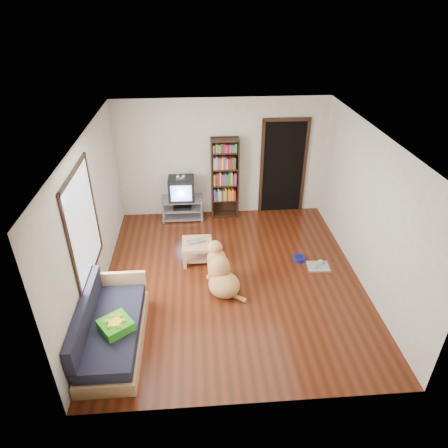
{
  "coord_description": "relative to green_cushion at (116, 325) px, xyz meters",
  "views": [
    {
      "loc": [
        -0.57,
        -5.62,
        4.45
      ],
      "look_at": [
        -0.12,
        0.4,
        0.9
      ],
      "focal_mm": 32.0,
      "sensor_mm": 36.0,
      "label": 1
    }
  ],
  "objects": [
    {
      "name": "wall_left",
      "position": [
        -0.5,
        1.52,
        0.81
      ],
      "size": [
        0.0,
        5.0,
        5.0
      ],
      "primitive_type": "plane",
      "rotation": [
        1.57,
        0.0,
        1.57
      ],
      "color": "beige",
      "rests_on": "ground"
    },
    {
      "name": "green_cushion",
      "position": [
        0.0,
        0.0,
        0.0
      ],
      "size": [
        0.55,
        0.55,
        0.13
      ],
      "primitive_type": "cube",
      "rotation": [
        0.0,
        0.0,
        0.63
      ],
      "color": "#22971B",
      "rests_on": "sofa"
    },
    {
      "name": "tv_stand",
      "position": [
        0.85,
        3.77,
        -0.22
      ],
      "size": [
        0.9,
        0.45,
        0.5
      ],
      "color": "#99999E",
      "rests_on": "ground"
    },
    {
      "name": "sofa",
      "position": [
        -0.12,
        0.13,
        -0.22
      ],
      "size": [
        0.8,
        1.8,
        0.8
      ],
      "color": "tan",
      "rests_on": "ground"
    },
    {
      "name": "wall_front",
      "position": [
        1.75,
        -0.98,
        0.81
      ],
      "size": [
        4.5,
        0.0,
        4.5
      ],
      "primitive_type": "plane",
      "rotation": [
        -1.57,
        0.0,
        0.0
      ],
      "color": "beige",
      "rests_on": "ground"
    },
    {
      "name": "crt_tv",
      "position": [
        0.85,
        3.79,
        0.26
      ],
      "size": [
        0.55,
        0.52,
        0.58
      ],
      "color": "black",
      "rests_on": "tv_stand"
    },
    {
      "name": "grey_rag",
      "position": [
        3.38,
        1.73,
        -0.47
      ],
      "size": [
        0.42,
        0.35,
        0.03
      ],
      "primitive_type": "cube",
      "rotation": [
        0.0,
        0.0,
        -0.08
      ],
      "color": "#9B9B9B",
      "rests_on": "ground"
    },
    {
      "name": "wall_back",
      "position": [
        1.75,
        4.02,
        0.81
      ],
      "size": [
        4.5,
        0.0,
        4.5
      ],
      "primitive_type": "plane",
      "rotation": [
        1.57,
        0.0,
        0.0
      ],
      "color": "beige",
      "rests_on": "ground"
    },
    {
      "name": "coffee_table",
      "position": [
        1.15,
        2.12,
        -0.21
      ],
      "size": [
        0.55,
        0.55,
        0.4
      ],
      "color": "tan",
      "rests_on": "ground"
    },
    {
      "name": "laptop",
      "position": [
        1.15,
        2.09,
        -0.07
      ],
      "size": [
        0.39,
        0.3,
        0.03
      ],
      "primitive_type": "imported",
      "rotation": [
        0.0,
        0.0,
        0.29
      ],
      "color": "silver",
      "rests_on": "coffee_table"
    },
    {
      "name": "bookshelf",
      "position": [
        1.8,
        3.86,
        0.51
      ],
      "size": [
        0.6,
        0.3,
        1.8
      ],
      "color": "black",
      "rests_on": "ground"
    },
    {
      "name": "ground",
      "position": [
        1.75,
        1.52,
        -0.49
      ],
      "size": [
        5.0,
        5.0,
        0.0
      ],
      "primitive_type": "plane",
      "color": "#561E0E",
      "rests_on": "ground"
    },
    {
      "name": "wall_right",
      "position": [
        4.0,
        1.52,
        0.81
      ],
      "size": [
        0.0,
        5.0,
        5.0
      ],
      "primitive_type": "plane",
      "rotation": [
        1.57,
        0.0,
        -1.57
      ],
      "color": "beige",
      "rests_on": "ground"
    },
    {
      "name": "ceiling",
      "position": [
        1.75,
        1.52,
        2.11
      ],
      "size": [
        5.0,
        5.0,
        0.0
      ],
      "primitive_type": "plane",
      "rotation": [
        3.14,
        0.0,
        0.0
      ],
      "color": "white",
      "rests_on": "ground"
    },
    {
      "name": "dog",
      "position": [
        1.53,
        1.28,
        -0.18
      ],
      "size": [
        0.71,
        0.94,
        0.84
      ],
      "color": "tan",
      "rests_on": "ground"
    },
    {
      "name": "window",
      "position": [
        -0.48,
        1.02,
        1.01
      ],
      "size": [
        0.03,
        1.46,
        1.7
      ],
      "color": "white",
      "rests_on": "wall_left"
    },
    {
      "name": "doorway",
      "position": [
        3.1,
        4.0,
        0.63
      ],
      "size": [
        1.03,
        0.05,
        2.19
      ],
      "color": "black",
      "rests_on": "wall_back"
    },
    {
      "name": "dog_bowl",
      "position": [
        3.08,
        1.98,
        -0.45
      ],
      "size": [
        0.22,
        0.22,
        0.08
      ],
      "primitive_type": "cylinder",
      "color": "#171591",
      "rests_on": "ground"
    }
  ]
}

